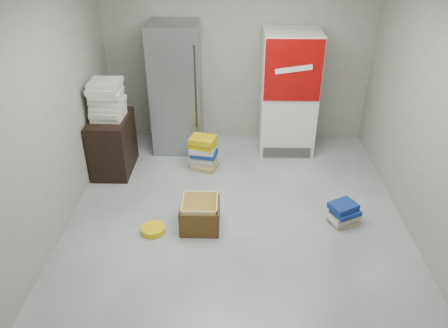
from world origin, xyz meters
name	(u,v)px	position (x,y,z in m)	size (l,w,h in m)	color
ground	(236,233)	(0.00, 0.00, 0.00)	(5.00, 5.00, 0.00)	#B6B6B1
room_shell	(239,84)	(0.00, 0.00, 1.80)	(4.04, 5.04, 2.82)	#9F998F
steel_fridge	(176,89)	(-0.90, 2.13, 0.95)	(0.70, 0.72, 1.90)	#9FA2A7
coke_cooler	(288,93)	(0.75, 2.12, 0.90)	(0.80, 0.73, 1.80)	silver
wood_shelf	(113,144)	(-1.73, 1.40, 0.40)	(0.50, 0.80, 0.80)	black
supply_box_stack	(107,100)	(-1.72, 1.40, 1.06)	(0.44, 0.45, 0.52)	silver
phonebook_stack_main	(203,153)	(-0.47, 1.45, 0.25)	(0.43, 0.37, 0.51)	tan
phonebook_stack_side	(344,213)	(1.27, 0.23, 0.13)	(0.40, 0.38, 0.26)	tan
cardboard_box	(200,216)	(-0.42, 0.11, 0.15)	(0.45, 0.45, 0.36)	yellow
bucket_lid	(153,230)	(-0.96, -0.01, 0.04)	(0.27, 0.27, 0.07)	yellow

